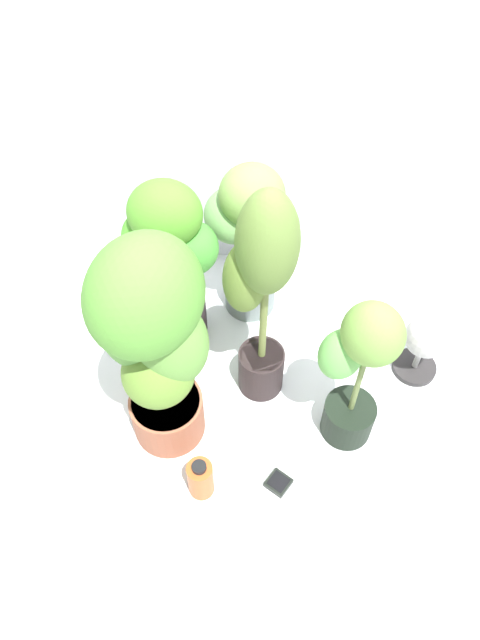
# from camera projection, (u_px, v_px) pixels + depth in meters

# --- Properties ---
(ground_plane) EXTENTS (8.00, 8.00, 0.00)m
(ground_plane) POSITION_uv_depth(u_px,v_px,m) (256.00, 409.00, 2.37)
(ground_plane) COLOR silver
(ground_plane) RESTS_ON ground
(mylar_back_wall) EXTENTS (3.20, 0.01, 2.00)m
(mylar_back_wall) POSITION_uv_depth(u_px,v_px,m) (257.00, 56.00, 2.10)
(mylar_back_wall) COLOR silver
(mylar_back_wall) RESTS_ON ground
(potted_plant_front_right) EXTENTS (0.30, 0.27, 0.74)m
(potted_plant_front_right) POSITION_uv_depth(u_px,v_px,m) (357.00, 370.00, 1.99)
(potted_plant_front_right) COLOR black
(potted_plant_front_right) RESTS_ON ground
(potted_plant_center) EXTENTS (0.30, 0.25, 1.01)m
(potted_plant_center) POSITION_uv_depth(u_px,v_px,m) (261.00, 287.00, 1.97)
(potted_plant_center) COLOR black
(potted_plant_center) RESTS_ON ground
(potted_plant_back_left) EXTENTS (0.42, 0.31, 0.79)m
(potted_plant_back_left) POSITION_uv_depth(u_px,v_px,m) (171.00, 255.00, 2.25)
(potted_plant_back_left) COLOR black
(potted_plant_back_left) RESTS_ON ground
(potted_plant_back_center) EXTENTS (0.42, 0.34, 0.75)m
(potted_plant_back_center) POSITION_uv_depth(u_px,v_px,m) (251.00, 230.00, 2.35)
(potted_plant_back_center) COLOR slate
(potted_plant_back_center) RESTS_ON ground
(potted_plant_front_left) EXTENTS (0.49, 0.50, 0.98)m
(potted_plant_front_left) POSITION_uv_depth(u_px,v_px,m) (153.00, 338.00, 1.84)
(potted_plant_front_left) COLOR brown
(potted_plant_front_left) RESTS_ON ground
(hygrometer_box) EXTENTS (0.11, 0.11, 0.03)m
(hygrometer_box) POSITION_uv_depth(u_px,v_px,m) (278.00, 483.00, 2.16)
(hygrometer_box) COLOR black
(hygrometer_box) RESTS_ON ground
(floor_fan) EXTENTS (0.24, 0.24, 0.31)m
(floor_fan) POSITION_uv_depth(u_px,v_px,m) (425.00, 341.00, 2.33)
(floor_fan) COLOR #282626
(floor_fan) RESTS_ON ground
(nutrient_bottle) EXTENTS (0.09, 0.09, 0.20)m
(nutrient_bottle) POSITION_uv_depth(u_px,v_px,m) (201.00, 478.00, 2.09)
(nutrient_bottle) COLOR #BC5224
(nutrient_bottle) RESTS_ON ground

